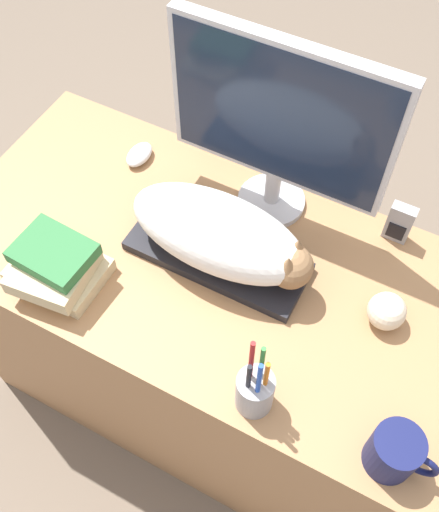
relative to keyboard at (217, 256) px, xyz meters
name	(u,v)px	position (x,y,z in m)	size (l,w,h in m)	color
ground_plane	(179,480)	(0.04, -0.32, -0.76)	(12.00, 12.00, 0.00)	#6B5B4C
desk	(228,343)	(0.04, -0.01, -0.39)	(1.33, 0.61, 0.75)	#9E7047
keyboard	(217,256)	(0.00, 0.00, 0.00)	(0.40, 0.15, 0.02)	black
cat	(223,235)	(0.01, 0.00, 0.09)	(0.41, 0.18, 0.15)	white
monitor	(280,122)	(0.04, 0.20, 0.25)	(0.48, 0.16, 0.45)	#B7B7BC
computer_mouse	(139,155)	(-0.31, 0.17, 0.00)	(0.05, 0.09, 0.03)	silver
coffee_mug	(395,452)	(0.48, -0.24, 0.04)	(0.13, 0.09, 0.11)	#141947
pen_cup	(255,390)	(0.22, -0.26, 0.05)	(0.07, 0.07, 0.24)	#939399
baseball	(387,311)	(0.38, 0.03, 0.03)	(0.08, 0.08, 0.08)	beige
phone	(399,223)	(0.33, 0.24, 0.04)	(0.06, 0.03, 0.10)	#99999E
book_stack	(56,266)	(-0.28, -0.20, 0.04)	(0.20, 0.18, 0.11)	#C6B284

